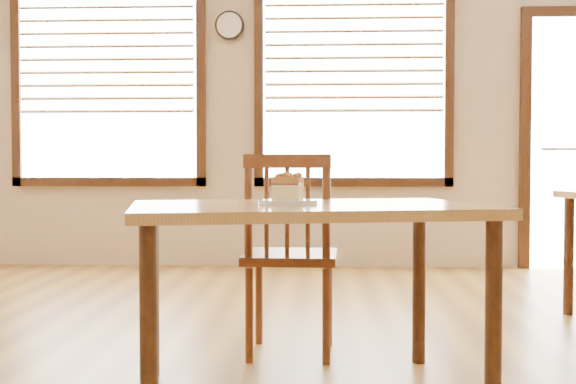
# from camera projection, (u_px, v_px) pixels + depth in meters

# --- Properties ---
(window_left) EXTENTS (1.76, 0.10, 1.96)m
(window_left) POSITION_uv_depth(u_px,v_px,m) (108.00, 65.00, 6.47)
(window_left) COLOR white
(window_left) RESTS_ON room_shell
(window_right) EXTENTS (1.76, 0.10, 1.96)m
(window_right) POSITION_uv_depth(u_px,v_px,m) (354.00, 63.00, 6.37)
(window_right) COLOR white
(window_right) RESTS_ON room_shell
(wall_clock) EXTENTS (0.26, 0.05, 0.26)m
(wall_clock) POSITION_uv_depth(u_px,v_px,m) (230.00, 25.00, 6.40)
(wall_clock) COLOR black
(wall_clock) RESTS_ON room_shell
(cafe_table_main) EXTENTS (1.50, 1.16, 0.75)m
(cafe_table_main) POSITION_uv_depth(u_px,v_px,m) (307.00, 226.00, 2.80)
(cafe_table_main) COLOR #B77B47
(cafe_table_main) RESTS_ON ground
(cafe_chair_main) EXTENTS (0.45, 0.45, 0.96)m
(cafe_chair_main) POSITION_uv_depth(u_px,v_px,m) (290.00, 254.00, 3.40)
(cafe_chair_main) COLOR #5B2B19
(cafe_chair_main) RESTS_ON ground
(plate) EXTENTS (0.23, 0.23, 0.02)m
(plate) POSITION_uv_depth(u_px,v_px,m) (288.00, 202.00, 2.77)
(plate) COLOR white
(plate) RESTS_ON cafe_table_main
(cake_slice) EXTENTS (0.13, 0.10, 0.11)m
(cake_slice) POSITION_uv_depth(u_px,v_px,m) (287.00, 187.00, 2.77)
(cake_slice) COLOR #FFEC90
(cake_slice) RESTS_ON plate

